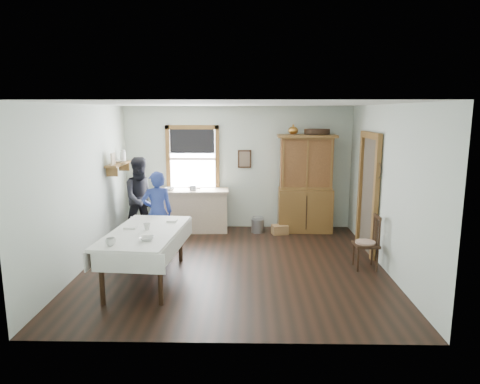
{
  "coord_description": "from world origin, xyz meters",
  "views": [
    {
      "loc": [
        0.23,
        -6.94,
        2.58
      ],
      "look_at": [
        0.09,
        0.3,
        1.22
      ],
      "focal_mm": 32.0,
      "sensor_mm": 36.0,
      "label": 1
    }
  ],
  "objects_px": {
    "work_counter": "(192,210)",
    "pail": "(258,226)",
    "china_hutch": "(306,184)",
    "spindle_chair": "(366,242)",
    "figure_dark": "(142,201)",
    "wicker_basket": "(280,230)",
    "woman_blue": "(158,216)",
    "dining_table": "(146,256)"
  },
  "relations": [
    {
      "from": "work_counter",
      "to": "pail",
      "type": "distance_m",
      "value": 1.48
    },
    {
      "from": "china_hutch",
      "to": "spindle_chair",
      "type": "bearing_deg",
      "value": -71.57
    },
    {
      "from": "work_counter",
      "to": "pail",
      "type": "relative_size",
      "value": 5.45
    },
    {
      "from": "china_hutch",
      "to": "figure_dark",
      "type": "xyz_separation_m",
      "value": [
        -3.41,
        -0.57,
        -0.28
      ]
    },
    {
      "from": "wicker_basket",
      "to": "woman_blue",
      "type": "xyz_separation_m",
      "value": [
        -2.34,
        -1.28,
        0.61
      ]
    },
    {
      "from": "china_hutch",
      "to": "figure_dark",
      "type": "bearing_deg",
      "value": -169.66
    },
    {
      "from": "work_counter",
      "to": "wicker_basket",
      "type": "bearing_deg",
      "value": -9.5
    },
    {
      "from": "dining_table",
      "to": "figure_dark",
      "type": "distance_m",
      "value": 2.38
    },
    {
      "from": "dining_table",
      "to": "work_counter",
      "type": "bearing_deg",
      "value": 83.11
    },
    {
      "from": "china_hutch",
      "to": "figure_dark",
      "type": "relative_size",
      "value": 1.35
    },
    {
      "from": "pail",
      "to": "woman_blue",
      "type": "xyz_separation_m",
      "value": [
        -1.87,
        -1.4,
        0.56
      ]
    },
    {
      "from": "work_counter",
      "to": "china_hutch",
      "type": "height_order",
      "value": "china_hutch"
    },
    {
      "from": "pail",
      "to": "woman_blue",
      "type": "relative_size",
      "value": 0.21
    },
    {
      "from": "china_hutch",
      "to": "woman_blue",
      "type": "distance_m",
      "value": 3.3
    },
    {
      "from": "work_counter",
      "to": "figure_dark",
      "type": "xyz_separation_m",
      "value": [
        -0.94,
        -0.53,
        0.32
      ]
    },
    {
      "from": "wicker_basket",
      "to": "woman_blue",
      "type": "bearing_deg",
      "value": -151.3
    },
    {
      "from": "work_counter",
      "to": "figure_dark",
      "type": "distance_m",
      "value": 1.12
    },
    {
      "from": "work_counter",
      "to": "wicker_basket",
      "type": "xyz_separation_m",
      "value": [
        1.92,
        -0.22,
        -0.36
      ]
    },
    {
      "from": "work_counter",
      "to": "china_hutch",
      "type": "xyz_separation_m",
      "value": [
        2.47,
        0.05,
        0.59
      ]
    },
    {
      "from": "china_hutch",
      "to": "woman_blue",
      "type": "height_order",
      "value": "china_hutch"
    },
    {
      "from": "dining_table",
      "to": "woman_blue",
      "type": "xyz_separation_m",
      "value": [
        -0.08,
        1.3,
        0.31
      ]
    },
    {
      "from": "spindle_chair",
      "to": "figure_dark",
      "type": "bearing_deg",
      "value": 156.19
    },
    {
      "from": "china_hutch",
      "to": "spindle_chair",
      "type": "relative_size",
      "value": 2.3
    },
    {
      "from": "woman_blue",
      "to": "pail",
      "type": "bearing_deg",
      "value": -162.17
    },
    {
      "from": "dining_table",
      "to": "wicker_basket",
      "type": "height_order",
      "value": "dining_table"
    },
    {
      "from": "china_hutch",
      "to": "work_counter",
      "type": "bearing_deg",
      "value": -178.14
    },
    {
      "from": "dining_table",
      "to": "wicker_basket",
      "type": "distance_m",
      "value": 3.44
    },
    {
      "from": "pail",
      "to": "wicker_basket",
      "type": "bearing_deg",
      "value": -14.57
    },
    {
      "from": "spindle_chair",
      "to": "pail",
      "type": "height_order",
      "value": "spindle_chair"
    },
    {
      "from": "pail",
      "to": "wicker_basket",
      "type": "relative_size",
      "value": 0.89
    },
    {
      "from": "dining_table",
      "to": "woman_blue",
      "type": "relative_size",
      "value": 1.4
    },
    {
      "from": "woman_blue",
      "to": "figure_dark",
      "type": "xyz_separation_m",
      "value": [
        -0.51,
        0.97,
        0.07
      ]
    },
    {
      "from": "china_hutch",
      "to": "dining_table",
      "type": "xyz_separation_m",
      "value": [
        -2.81,
        -2.84,
        -0.66
      ]
    },
    {
      "from": "pail",
      "to": "figure_dark",
      "type": "xyz_separation_m",
      "value": [
        -2.38,
        -0.43,
        0.63
      ]
    },
    {
      "from": "wicker_basket",
      "to": "figure_dark",
      "type": "xyz_separation_m",
      "value": [
        -2.85,
        -0.31,
        0.68
      ]
    },
    {
      "from": "spindle_chair",
      "to": "figure_dark",
      "type": "distance_m",
      "value": 4.47
    },
    {
      "from": "spindle_chair",
      "to": "woman_blue",
      "type": "height_order",
      "value": "woman_blue"
    },
    {
      "from": "work_counter",
      "to": "woman_blue",
      "type": "bearing_deg",
      "value": -108.76
    },
    {
      "from": "woman_blue",
      "to": "spindle_chair",
      "type": "bearing_deg",
      "value": 149.6
    },
    {
      "from": "spindle_chair",
      "to": "wicker_basket",
      "type": "height_order",
      "value": "spindle_chair"
    },
    {
      "from": "dining_table",
      "to": "spindle_chair",
      "type": "distance_m",
      "value": 3.58
    },
    {
      "from": "dining_table",
      "to": "woman_blue",
      "type": "height_order",
      "value": "woman_blue"
    }
  ]
}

